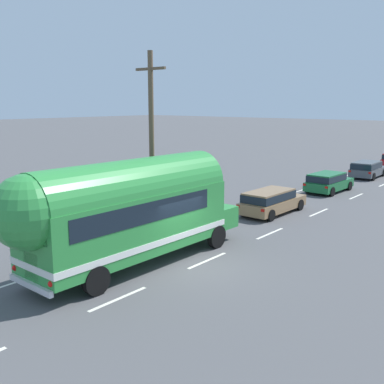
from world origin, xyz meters
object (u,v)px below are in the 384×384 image
car_second (328,181)px  car_third (367,168)px  utility_pole (152,141)px  painted_bus (124,209)px  car_lead (271,200)px

car_second → car_third: size_ratio=1.02×
utility_pole → painted_bus: utility_pole is taller
car_second → car_third: bearing=90.2°
painted_bus → car_lead: bearing=90.3°
car_second → car_third: same height
painted_bus → car_lead: (-0.06, 11.05, -1.51)m
car_second → car_third: 8.06m
car_lead → car_second: bearing=90.9°
painted_bus → car_lead: painted_bus is taller
painted_bus → car_second: painted_bus is taller
utility_pole → painted_bus: size_ratio=0.77×
utility_pole → car_third: utility_pole is taller
painted_bus → car_second: 19.26m
painted_bus → car_third: 27.30m
utility_pole → car_third: 23.59m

